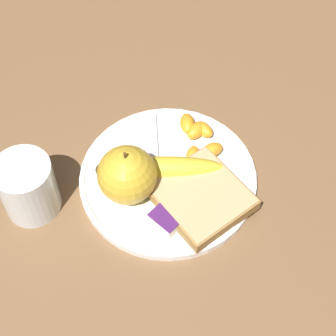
{
  "coord_description": "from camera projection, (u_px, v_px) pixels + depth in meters",
  "views": [
    {
      "loc": [
        -0.29,
        0.31,
        0.66
      ],
      "look_at": [
        0.0,
        0.0,
        0.03
      ],
      "focal_mm": 60.0,
      "sensor_mm": 36.0,
      "label": 1
    }
  ],
  "objects": [
    {
      "name": "plate",
      "position": [
        168.0,
        178.0,
        0.78
      ],
      "size": [
        0.24,
        0.24,
        0.01
      ],
      "color": "white",
      "rests_on": "ground_plane"
    },
    {
      "name": "orange_segment_0",
      "position": [
        211.0,
        150.0,
        0.79
      ],
      "size": [
        0.03,
        0.04,
        0.02
      ],
      "color": "orange",
      "rests_on": "plate"
    },
    {
      "name": "bread_slice",
      "position": [
        202.0,
        197.0,
        0.74
      ],
      "size": [
        0.13,
        0.13,
        0.02
      ],
      "color": "olive",
      "rests_on": "plate"
    },
    {
      "name": "jam_packet",
      "position": [
        167.0,
        220.0,
        0.72
      ],
      "size": [
        0.04,
        0.03,
        0.02
      ],
      "color": "white",
      "rests_on": "plate"
    },
    {
      "name": "orange_segment_4",
      "position": [
        187.0,
        124.0,
        0.81
      ],
      "size": [
        0.04,
        0.04,
        0.02
      ],
      "color": "orange",
      "rests_on": "plate"
    },
    {
      "name": "banana",
      "position": [
        160.0,
        169.0,
        0.76
      ],
      "size": [
        0.15,
        0.14,
        0.03
      ],
      "color": "yellow",
      "rests_on": "plate"
    },
    {
      "name": "apple",
      "position": [
        127.0,
        175.0,
        0.73
      ],
      "size": [
        0.08,
        0.08,
        0.09
      ],
      "color": "gold",
      "rests_on": "plate"
    },
    {
      "name": "fork",
      "position": [
        156.0,
        180.0,
        0.77
      ],
      "size": [
        0.16,
        0.15,
        0.0
      ],
      "rotation": [
        0.0,
        0.0,
        8.66
      ],
      "color": "silver",
      "rests_on": "plate"
    },
    {
      "name": "orange_segment_3",
      "position": [
        196.0,
        130.0,
        0.81
      ],
      "size": [
        0.02,
        0.04,
        0.02
      ],
      "color": "orange",
      "rests_on": "plate"
    },
    {
      "name": "orange_segment_2",
      "position": [
        193.0,
        155.0,
        0.78
      ],
      "size": [
        0.03,
        0.04,
        0.02
      ],
      "color": "orange",
      "rests_on": "plate"
    },
    {
      "name": "juice_glass",
      "position": [
        28.0,
        188.0,
        0.73
      ],
      "size": [
        0.07,
        0.07,
        0.09
      ],
      "color": "silver",
      "rests_on": "ground_plane"
    },
    {
      "name": "ground_plane",
      "position": [
        168.0,
        181.0,
        0.78
      ],
      "size": [
        3.0,
        3.0,
        0.0
      ],
      "primitive_type": "plane",
      "color": "brown"
    },
    {
      "name": "orange_segment_1",
      "position": [
        193.0,
        175.0,
        0.76
      ],
      "size": [
        0.02,
        0.03,
        0.01
      ],
      "color": "orange",
      "rests_on": "plate"
    },
    {
      "name": "orange_segment_5",
      "position": [
        204.0,
        129.0,
        0.81
      ],
      "size": [
        0.03,
        0.02,
        0.02
      ],
      "color": "orange",
      "rests_on": "plate"
    }
  ]
}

